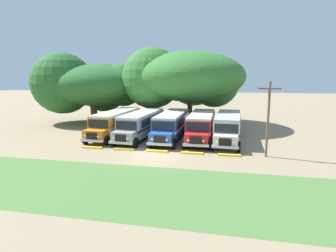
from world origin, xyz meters
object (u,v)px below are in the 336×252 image
utility_pole (268,117)px  parked_bus_slot_2 (172,124)px  parked_bus_slot_0 (116,122)px  parked_bus_slot_1 (141,123)px  secondary_tree (89,85)px  broad_shade_tree (187,78)px  parked_bus_slot_3 (201,125)px  parked_bus_slot_4 (228,126)px

utility_pole → parked_bus_slot_2: bearing=148.5°
parked_bus_slot_0 → parked_bus_slot_1: size_ratio=1.00×
parked_bus_slot_0 → secondary_tree: (-7.80, 8.97, 4.00)m
parked_bus_slot_0 → broad_shade_tree: bearing=147.4°
parked_bus_slot_3 → secondary_tree: secondary_tree is taller
parked_bus_slot_1 → parked_bus_slot_3: same height
broad_shade_tree → parked_bus_slot_1: bearing=-109.3°
parked_bus_slot_0 → parked_bus_slot_3: bearing=92.9°
parked_bus_slot_4 → secondary_tree: size_ratio=0.68×
parked_bus_slot_3 → broad_shade_tree: size_ratio=0.64×
parked_bus_slot_4 → parked_bus_slot_1: bearing=-86.0°
parked_bus_slot_0 → parked_bus_slot_2: bearing=91.0°
parked_bus_slot_0 → parked_bus_slot_4: (12.85, 0.04, 0.00)m
utility_pole → parked_bus_slot_3: bearing=135.3°
parked_bus_slot_0 → parked_bus_slot_2: size_ratio=1.00×
parked_bus_slot_2 → parked_bus_slot_1: bearing=-86.2°
parked_bus_slot_1 → broad_shade_tree: 12.10m
parked_bus_slot_1 → parked_bus_slot_4: 9.63m
parked_bus_slot_1 → parked_bus_slot_4: (9.62, 0.35, 0.00)m
parked_bus_slot_0 → broad_shade_tree: 13.19m
parked_bus_slot_3 → utility_pole: (6.13, -6.07, 1.87)m
parked_bus_slot_0 → parked_bus_slot_4: 12.85m
parked_bus_slot_0 → utility_pole: utility_pole is taller
parked_bus_slot_3 → parked_bus_slot_0: bearing=-89.3°
secondary_tree → utility_pole: (23.91, -14.83, -2.13)m
parked_bus_slot_2 → utility_pole: size_ratio=1.69×
parked_bus_slot_2 → secondary_tree: secondary_tree is taller
parked_bus_slot_2 → utility_pole: bearing=58.4°
parked_bus_slot_1 → secondary_tree: (-11.02, 9.28, 4.00)m
parked_bus_slot_2 → broad_shade_tree: (0.18, 10.14, 5.06)m
parked_bus_slot_2 → broad_shade_tree: size_ratio=0.64×
parked_bus_slot_1 → utility_pole: (12.89, -5.55, 1.87)m
parked_bus_slot_4 → secondary_tree: 22.85m
parked_bus_slot_2 → parked_bus_slot_3: 3.31m
parked_bus_slot_0 → utility_pole: 17.25m
broad_shade_tree → utility_pole: bearing=-59.8°
parked_bus_slot_3 → utility_pole: utility_pole is taller
parked_bus_slot_0 → utility_pole: bearing=71.7°
parked_bus_slot_1 → parked_bus_slot_3: bearing=97.1°
parked_bus_slot_1 → parked_bus_slot_4: bearing=94.8°
parked_bus_slot_2 → utility_pole: 11.22m
parked_bus_slot_0 → parked_bus_slot_3: same height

